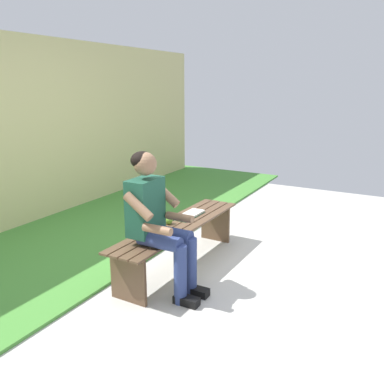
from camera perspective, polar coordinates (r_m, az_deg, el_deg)
The scene contains 6 objects.
ground_plane at distance 2.95m, azimuth 4.11°, elevation -23.10°, with size 10.00×7.00×0.04m, color beige.
grass_strip at distance 5.09m, azimuth -16.83°, elevation -6.23°, with size 9.00×2.34×0.03m, color #478C38.
bench_near at distance 4.07m, azimuth -1.86°, elevation -5.92°, with size 1.88×0.44×0.45m.
person_seated at distance 3.48m, azimuth -4.95°, elevation -3.65°, with size 0.50×0.69×1.26m.
apple at distance 4.02m, azimuth -3.32°, elevation -4.00°, with size 0.08×0.08×0.08m, color #72B738.
book_open at distance 4.26m, azimuth -0.34°, elevation -3.30°, with size 0.42×0.17×0.02m.
Camera 1 is at (3.26, 1.95, 1.80)m, focal length 37.62 mm.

